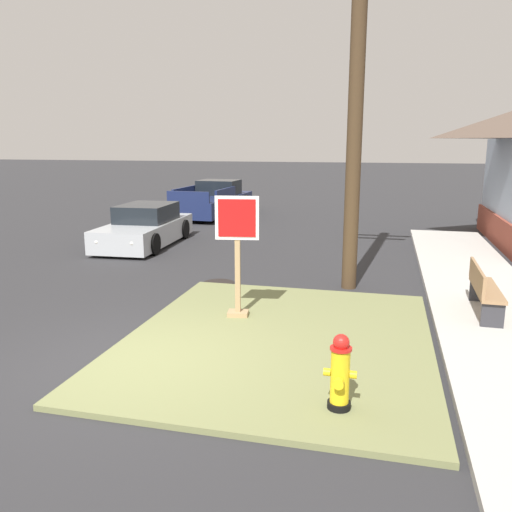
% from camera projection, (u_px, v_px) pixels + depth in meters
% --- Properties ---
extents(ground_plane, '(160.00, 160.00, 0.00)m').
position_uv_depth(ground_plane, '(135.00, 365.00, 7.43)').
color(ground_plane, '#2B2B2D').
extents(grass_corner_patch, '(4.75, 5.74, 0.08)m').
position_uv_depth(grass_corner_patch, '(278.00, 339.00, 8.30)').
color(grass_corner_patch, olive).
rests_on(grass_corner_patch, ground).
extents(sidewalk_strip, '(2.20, 14.85, 0.12)m').
position_uv_depth(sidewalk_strip, '(479.00, 290.00, 10.98)').
color(sidewalk_strip, '#B2AFA8').
rests_on(sidewalk_strip, ground).
extents(fire_hydrant, '(0.38, 0.34, 0.91)m').
position_uv_depth(fire_hydrant, '(340.00, 374.00, 5.97)').
color(fire_hydrant, black).
rests_on(fire_hydrant, grass_corner_patch).
extents(stop_sign, '(0.75, 0.33, 2.15)m').
position_uv_depth(stop_sign, '(237.00, 258.00, 9.08)').
color(stop_sign, '#A3845B').
rests_on(stop_sign, grass_corner_patch).
extents(manhole_cover, '(0.70, 0.70, 0.02)m').
position_uv_depth(manhole_cover, '(219.00, 283.00, 11.76)').
color(manhole_cover, black).
rests_on(manhole_cover, ground).
extents(parked_sedan_silver, '(2.00, 4.38, 1.25)m').
position_uv_depth(parked_sedan_silver, '(145.00, 228.00, 16.09)').
color(parked_sedan_silver, '#ADB2B7').
rests_on(parked_sedan_silver, ground).
extents(pickup_truck_navy, '(2.22, 5.58, 1.48)m').
position_uv_depth(pickup_truck_navy, '(214.00, 201.00, 22.74)').
color(pickup_truck_navy, '#19234C').
rests_on(pickup_truck_navy, ground).
extents(street_bench, '(0.44, 1.68, 0.85)m').
position_uv_depth(street_bench, '(483.00, 287.00, 9.24)').
color(street_bench, '#93704C').
rests_on(street_bench, sidewalk_strip).
extents(utility_pole, '(1.82, 0.32, 8.82)m').
position_uv_depth(utility_pole, '(357.00, 67.00, 10.42)').
color(utility_pole, '#42301E').
rests_on(utility_pole, ground).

